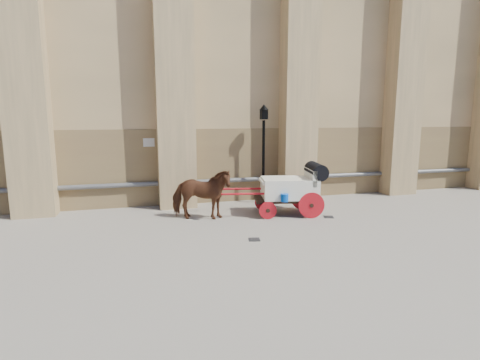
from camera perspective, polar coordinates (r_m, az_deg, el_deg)
name	(u,v)px	position (r m, az deg, el deg)	size (l,w,h in m)	color
ground	(223,231)	(11.58, -2.57, -7.82)	(90.00, 90.00, 0.00)	slate
cathedral	(228,0)	(19.91, -1.84, 25.75)	(44.80, 9.20, 19.20)	tan
horse	(201,194)	(12.75, -5.95, -2.19)	(0.94, 2.06, 1.74)	brown
carriage	(293,187)	(13.50, 8.10, -1.03)	(4.36, 1.90, 1.85)	black
street_lamp	(264,151)	(14.98, 3.60, 4.40)	(0.37, 0.37, 3.95)	black
drain_grate_near	(254,239)	(10.82, 2.18, -9.05)	(0.32, 0.32, 0.01)	black
drain_grate_far	(329,217)	(13.52, 13.37, -5.49)	(0.32, 0.32, 0.01)	black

